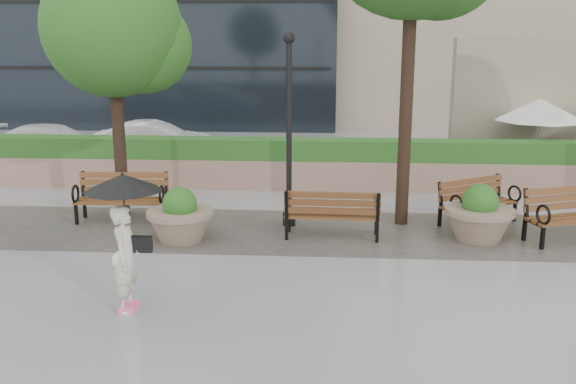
# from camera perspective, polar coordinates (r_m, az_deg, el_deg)

# --- Properties ---
(ground) EXTENTS (100.00, 100.00, 0.00)m
(ground) POSITION_cam_1_polar(r_m,az_deg,el_deg) (10.93, -0.56, -8.21)
(ground) COLOR gray
(ground) RESTS_ON ground
(cobble_strip) EXTENTS (28.00, 3.20, 0.01)m
(cobble_strip) POSITION_cam_1_polar(r_m,az_deg,el_deg) (13.75, 0.39, -3.49)
(cobble_strip) COLOR #383330
(cobble_strip) RESTS_ON ground
(hedge_wall) EXTENTS (24.00, 0.80, 1.35)m
(hedge_wall) POSITION_cam_1_polar(r_m,az_deg,el_deg) (17.46, 1.17, 2.51)
(hedge_wall) COLOR #8E6B5B
(hedge_wall) RESTS_ON ground
(asphalt_street) EXTENTS (40.00, 7.00, 0.00)m
(asphalt_street) POSITION_cam_1_polar(r_m,az_deg,el_deg) (21.51, 1.66, 2.88)
(asphalt_street) COLOR black
(asphalt_street) RESTS_ON ground
(bench_1) EXTENTS (2.04, 0.89, 1.07)m
(bench_1) POSITION_cam_1_polar(r_m,az_deg,el_deg) (14.85, -14.50, -1.35)
(bench_1) COLOR brown
(bench_1) RESTS_ON ground
(bench_2) EXTENTS (1.96, 0.83, 1.04)m
(bench_2) POSITION_cam_1_polar(r_m,az_deg,el_deg) (13.28, 3.94, -2.79)
(bench_2) COLOR brown
(bench_2) RESTS_ON ground
(bench_3) EXTENTS (1.93, 1.61, 0.99)m
(bench_3) POSITION_cam_1_polar(r_m,az_deg,el_deg) (14.81, 16.50, -1.64)
(bench_3) COLOR brown
(bench_3) RESTS_ON ground
(bench_4) EXTENTS (2.14, 1.45, 1.08)m
(bench_4) POSITION_cam_1_polar(r_m,az_deg,el_deg) (14.28, 24.02, -2.75)
(bench_4) COLOR brown
(bench_4) RESTS_ON ground
(planter_left) EXTENTS (1.34, 1.34, 1.13)m
(planter_left) POSITION_cam_1_polar(r_m,az_deg,el_deg) (13.17, -9.55, -2.50)
(planter_left) COLOR #7F6B56
(planter_left) RESTS_ON ground
(planter_right) EXTENTS (1.40, 1.40, 1.18)m
(planter_right) POSITION_cam_1_polar(r_m,az_deg,el_deg) (13.61, 16.62, -2.28)
(planter_right) COLOR #7F6B56
(planter_right) RESTS_ON ground
(lamppost) EXTENTS (0.28, 0.28, 4.14)m
(lamppost) POSITION_cam_1_polar(r_m,az_deg,el_deg) (13.75, 0.09, 4.33)
(lamppost) COLOR black
(lamppost) RESTS_ON ground
(tree_0) EXTENTS (3.18, 3.03, 5.77)m
(tree_0) POSITION_cam_1_polar(r_m,az_deg,el_deg) (14.90, -14.69, 13.53)
(tree_0) COLOR black
(tree_0) RESTS_ON ground
(patio_umb_white) EXTENTS (2.50, 2.50, 2.30)m
(patio_umb_white) POSITION_cam_1_polar(r_m,az_deg,el_deg) (19.72, 21.48, 6.77)
(patio_umb_white) COLOR black
(patio_umb_white) RESTS_ON ground
(car_left) EXTENTS (4.32, 1.84, 1.24)m
(car_left) POSITION_cam_1_polar(r_m,az_deg,el_deg) (22.25, -20.03, 4.03)
(car_left) COLOR silver
(car_left) RESTS_ON ground
(car_right) EXTENTS (4.02, 1.55, 1.31)m
(car_right) POSITION_cam_1_polar(r_m,az_deg,el_deg) (21.65, -11.76, 4.42)
(car_right) COLOR silver
(car_right) RESTS_ON ground
(pedestrian) EXTENTS (1.15, 1.15, 2.11)m
(pedestrian) POSITION_cam_1_polar(r_m,az_deg,el_deg) (9.87, -14.29, -3.21)
(pedestrian) COLOR beige
(pedestrian) RESTS_ON ground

